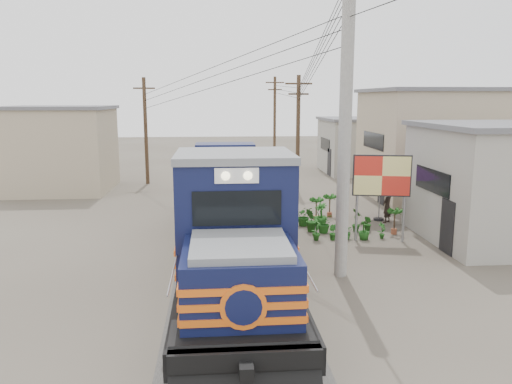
{
  "coord_description": "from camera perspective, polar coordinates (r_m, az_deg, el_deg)",
  "views": [
    {
      "loc": [
        -0.52,
        -15.61,
        5.63
      ],
      "look_at": [
        1.02,
        2.63,
        2.2
      ],
      "focal_mm": 35.0,
      "sensor_mm": 36.0,
      "label": 1
    }
  ],
  "objects": [
    {
      "name": "ground",
      "position": [
        16.6,
        -2.78,
        -9.22
      ],
      "size": [
        120.0,
        120.0,
        0.0
      ],
      "primitive_type": "plane",
      "color": "#473F35",
      "rests_on": "ground"
    },
    {
      "name": "ballast",
      "position": [
        26.21,
        -3.58,
        -1.63
      ],
      "size": [
        3.6,
        70.0,
        0.16
      ],
      "primitive_type": "cube",
      "color": "#595651",
      "rests_on": "ground"
    },
    {
      "name": "track",
      "position": [
        26.17,
        -3.59,
        -1.24
      ],
      "size": [
        1.15,
        70.0,
        0.12
      ],
      "color": "#51331E",
      "rests_on": "ground"
    },
    {
      "name": "locomotive",
      "position": [
        17.15,
        -2.97,
        -2.34
      ],
      "size": [
        3.06,
        16.67,
        4.13
      ],
      "color": "black",
      "rests_on": "ground"
    },
    {
      "name": "utility_pole_main",
      "position": [
        15.65,
        10.17,
        8.14
      ],
      "size": [
        0.4,
        0.4,
        10.0
      ],
      "color": "#9E9B93",
      "rests_on": "ground"
    },
    {
      "name": "wooden_pole_mid",
      "position": [
        30.1,
        4.82,
        6.86
      ],
      "size": [
        1.6,
        0.24,
        7.0
      ],
      "color": "#4C3826",
      "rests_on": "ground"
    },
    {
      "name": "wooden_pole_far",
      "position": [
        43.97,
        2.15,
        8.4
      ],
      "size": [
        1.6,
        0.24,
        7.5
      ],
      "color": "#4C3826",
      "rests_on": "ground"
    },
    {
      "name": "wooden_pole_left",
      "position": [
        33.96,
        -12.5,
        7.08
      ],
      "size": [
        1.6,
        0.24,
        7.0
      ],
      "color": "#4C3826",
      "rests_on": "ground"
    },
    {
      "name": "power_lines",
      "position": [
        24.18,
        -4.06,
        15.18
      ],
      "size": [
        9.65,
        19.0,
        3.3
      ],
      "color": "black",
      "rests_on": "ground"
    },
    {
      "name": "shophouse_mid",
      "position": [
        30.63,
        20.43,
        5.23
      ],
      "size": [
        8.4,
        7.35,
        6.2
      ],
      "color": "tan",
      "rests_on": "ground"
    },
    {
      "name": "shophouse_back",
      "position": [
        39.49,
        12.2,
        5.27
      ],
      "size": [
        6.3,
        6.3,
        4.2
      ],
      "color": "#9A968C",
      "rests_on": "ground"
    },
    {
      "name": "shophouse_left",
      "position": [
        33.14,
        -21.51,
        4.65
      ],
      "size": [
        6.3,
        6.3,
        5.2
      ],
      "color": "tan",
      "rests_on": "ground"
    },
    {
      "name": "billboard",
      "position": [
        20.17,
        14.18,
        1.55
      ],
      "size": [
        2.23,
        0.58,
        3.48
      ],
      "rotation": [
        0.0,
        0.0,
        -0.21
      ],
      "color": "#99999E",
      "rests_on": "ground"
    },
    {
      "name": "market_umbrella",
      "position": [
        23.79,
        14.07,
        2.3
      ],
      "size": [
        2.62,
        2.62,
        2.64
      ],
      "rotation": [
        0.0,
        0.0,
        -0.1
      ],
      "color": "black",
      "rests_on": "ground"
    },
    {
      "name": "vendor",
      "position": [
        23.68,
        14.76,
        -1.61
      ],
      "size": [
        0.66,
        0.64,
        1.52
      ],
      "primitive_type": "imported",
      "rotation": [
        0.0,
        0.0,
        3.87
      ],
      "color": "black",
      "rests_on": "ground"
    },
    {
      "name": "plant_nursery",
      "position": [
        21.6,
        8.25,
        -3.37
      ],
      "size": [
        3.44,
        3.09,
        1.07
      ],
      "color": "#1C5117",
      "rests_on": "ground"
    }
  ]
}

